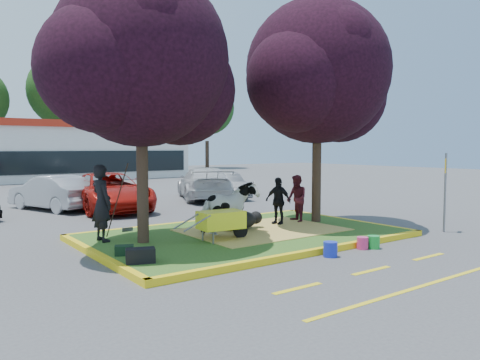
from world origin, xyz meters
TOP-DOWN VIEW (x-y plane):
  - ground at (0.00, 0.00)m, footprint 90.00×90.00m
  - median_island at (0.00, 0.00)m, footprint 8.00×5.00m
  - curb_near at (0.00, -2.58)m, footprint 8.30×0.16m
  - curb_far at (0.00, 2.58)m, footprint 8.30×0.16m
  - curb_left at (-4.08, 0.00)m, footprint 0.16×5.30m
  - curb_right at (4.08, 0.00)m, footprint 0.16×5.30m
  - straw_bedding at (0.60, 0.00)m, footprint 4.20×3.00m
  - tree_purple_left at (-2.78, 0.38)m, footprint 5.06×4.20m
  - tree_purple_right at (2.92, 0.18)m, footprint 5.30×4.40m
  - fire_lane_stripe_a at (-2.00, -4.20)m, footprint 1.10×0.12m
  - fire_lane_stripe_b at (0.00, -4.20)m, footprint 1.10×0.12m
  - fire_lane_stripe_c at (2.00, -4.20)m, footprint 1.10×0.12m
  - fire_lane_long at (0.00, -5.40)m, footprint 6.00×0.10m
  - retail_building at (2.00, 27.98)m, footprint 20.40×8.40m
  - treeline at (1.23, 37.61)m, footprint 46.58×7.80m
  - cow at (-0.47, 0.10)m, footprint 1.69×0.86m
  - calf at (0.07, 0.43)m, footprint 1.36×0.99m
  - handler at (-3.55, 1.13)m, footprint 0.53×0.74m
  - visitor_a at (2.37, 0.52)m, footprint 0.74×0.84m
  - visitor_b at (1.59, 0.50)m, footprint 0.60×0.90m
  - wheelbarrow at (-1.15, -0.56)m, footprint 1.97×0.75m
  - gear_bag_dark at (-3.70, -1.45)m, footprint 0.65×0.49m
  - gear_bag_green at (-3.70, -0.62)m, footprint 0.46×0.38m
  - sign_post at (5.19, -2.70)m, footprint 0.30×0.16m
  - bucket_green at (1.71, -2.91)m, footprint 0.38×0.38m
  - bucket_pink at (1.44, -2.80)m, footprint 0.34×0.34m
  - bucket_blue at (0.22, -2.89)m, footprint 0.40×0.40m
  - car_silver at (-2.70, 9.03)m, footprint 2.71×4.38m
  - car_red at (-0.99, 7.59)m, footprint 2.78×5.43m
  - car_white at (4.08, 8.73)m, footprint 4.00×5.65m
  - car_grey at (5.17, 8.49)m, footprint 2.20×3.93m

SIDE VIEW (x-z plane):
  - ground at x=0.00m, z-range 0.00..0.00m
  - fire_lane_stripe_a at x=-2.00m, z-range 0.00..0.01m
  - fire_lane_stripe_b at x=0.00m, z-range 0.00..0.01m
  - fire_lane_stripe_c at x=2.00m, z-range 0.00..0.01m
  - fire_lane_long at x=0.00m, z-range 0.00..0.01m
  - median_island at x=0.00m, z-range 0.00..0.15m
  - curb_near at x=0.00m, z-range 0.00..0.15m
  - curb_far at x=0.00m, z-range 0.00..0.15m
  - curb_left at x=-4.08m, z-range 0.00..0.15m
  - curb_right at x=4.08m, z-range 0.00..0.15m
  - bucket_pink at x=1.44m, z-range 0.00..0.30m
  - straw_bedding at x=0.60m, z-range 0.15..0.16m
  - bucket_green at x=1.71m, z-range 0.00..0.31m
  - bucket_blue at x=0.22m, z-range 0.00..0.34m
  - gear_bag_green at x=-3.70m, z-range 0.15..0.36m
  - gear_bag_dark at x=-3.70m, z-range 0.15..0.44m
  - calf at x=0.07m, z-range 0.15..0.68m
  - car_grey at x=5.17m, z-range 0.00..1.23m
  - wheelbarrow at x=-1.15m, z-range 0.29..1.03m
  - car_silver at x=-2.70m, z-range 0.00..1.36m
  - car_red at x=-0.99m, z-range 0.00..1.47m
  - car_white at x=4.08m, z-range 0.00..1.52m
  - cow at x=-0.47m, z-range 0.15..1.54m
  - visitor_b at x=1.59m, z-range 0.15..1.56m
  - visitor_a at x=2.37m, z-range 0.15..1.61m
  - handler at x=-3.55m, z-range 0.15..2.04m
  - sign_post at x=5.19m, z-range 0.25..2.54m
  - retail_building at x=2.00m, z-range 0.05..4.45m
  - tree_purple_left at x=-2.78m, z-range 1.10..7.61m
  - tree_purple_right at x=2.92m, z-range 1.15..7.97m
  - treeline at x=1.23m, z-range 0.42..15.05m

